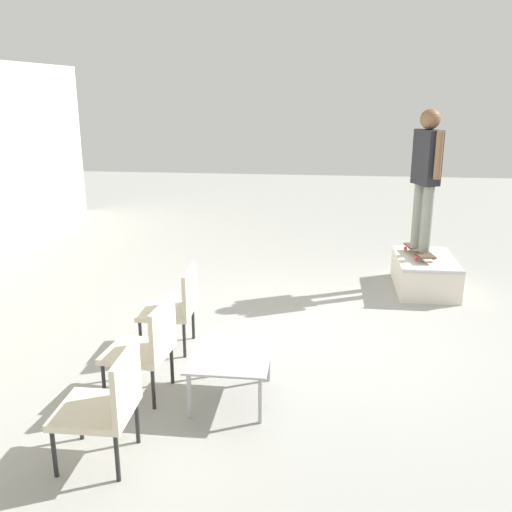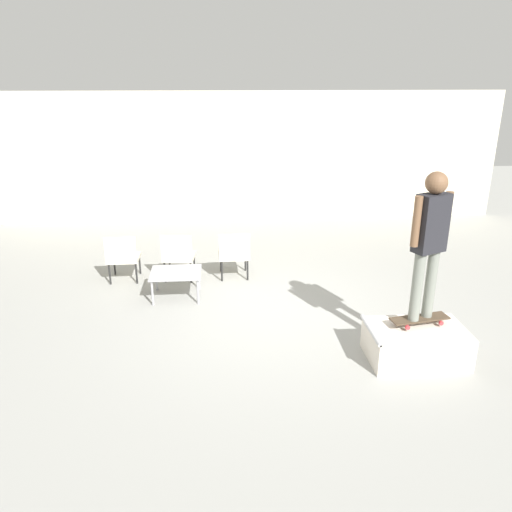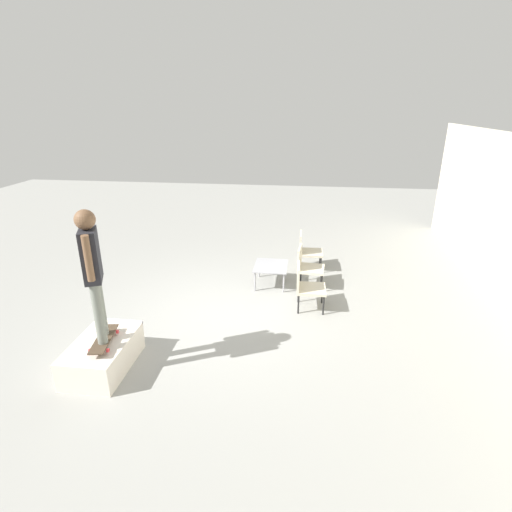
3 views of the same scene
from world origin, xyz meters
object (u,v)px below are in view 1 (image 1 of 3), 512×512
patio_chair_right (175,305)px  coffee_table (231,359)px  skate_ramp_box (425,273)px  skateboard_on_ramp (419,251)px  patio_chair_center (147,345)px  person_skater (426,168)px  patio_chair_left (107,402)px

patio_chair_right → coffee_table: bearing=36.0°
skate_ramp_box → skateboard_on_ramp: size_ratio=1.57×
patio_chair_center → person_skater: bearing=144.2°
skateboard_on_ramp → patio_chair_center: 4.15m
coffee_table → patio_chair_center: (-0.01, 0.72, 0.09)m
person_skater → patio_chair_left: (-4.06, 2.73, -1.13)m
skateboard_on_ramp → patio_chair_center: bearing=129.1°
patio_chair_left → patio_chair_center: size_ratio=1.00×
patio_chair_right → skateboard_on_ramp: bearing=127.1°
skateboard_on_ramp → patio_chair_right: bearing=118.8°
skateboard_on_ramp → person_skater: person_skater is taller
patio_chair_right → patio_chair_center: bearing=-1.6°
skateboard_on_ramp → patio_chair_right: 3.50m
patio_chair_center → skate_ramp_box: bearing=142.8°
coffee_table → patio_chair_right: patio_chair_right is taller
patio_chair_center → patio_chair_right: same height
person_skater → patio_chair_center: bearing=115.4°
patio_chair_left → person_skater: bearing=145.4°
skate_ramp_box → patio_chair_left: size_ratio=1.42×
skate_ramp_box → patio_chair_right: patio_chair_right is taller
skateboard_on_ramp → coffee_table: 3.71m
skate_ramp_box → patio_chair_left: patio_chair_left is taller
patio_chair_left → patio_chair_right: bearing=179.3°
coffee_table → patio_chair_left: patio_chair_left is taller
patio_chair_left → patio_chair_right: 1.87m
person_skater → patio_chair_center: person_skater is taller
skate_ramp_box → person_skater: size_ratio=0.66×
person_skater → coffee_table: (-3.12, 2.01, -1.22)m
coffee_table → patio_chair_right: bearing=37.6°
person_skater → skateboard_on_ramp: bearing=66.5°
skate_ramp_box → patio_chair_left: (-4.01, 2.81, 0.25)m
patio_chair_left → skateboard_on_ramp: bearing=145.4°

